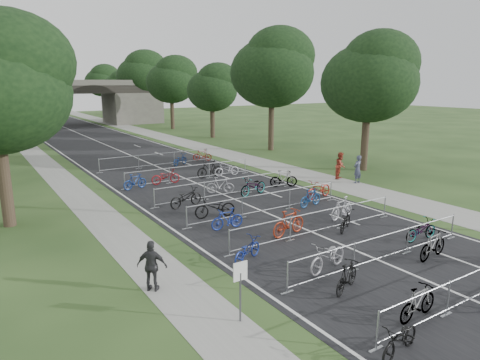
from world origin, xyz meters
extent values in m
plane|color=#26411B|center=(0.00, 0.00, 0.00)|extent=(200.00, 200.00, 0.00)
cube|color=black|center=(0.00, 50.00, 0.01)|extent=(11.00, 140.00, 0.01)
cube|color=gray|center=(8.00, 50.00, 0.01)|extent=(3.00, 140.00, 0.01)
cube|color=gray|center=(-7.50, 50.00, 0.01)|extent=(2.00, 140.00, 0.01)
cube|color=silver|center=(0.00, 50.00, 0.00)|extent=(0.12, 140.00, 0.00)
cube|color=#4F4D46|center=(11.50, 65.00, 2.50)|extent=(8.00, 8.00, 5.00)
cube|color=black|center=(0.00, 65.00, 5.60)|extent=(30.00, 8.00, 1.20)
cube|color=#4F4D46|center=(0.00, 61.20, 6.60)|extent=(30.00, 0.40, 0.90)
cube|color=#4F4D46|center=(0.00, 68.80, 6.60)|extent=(30.00, 0.40, 0.90)
cylinder|color=#4C4C51|center=(-6.80, 3.00, 0.75)|extent=(0.06, 0.06, 1.50)
cube|color=white|center=(-6.80, 3.00, 1.55)|extent=(0.45, 0.04, 0.55)
cylinder|color=#33261C|center=(-11.50, 16.00, 2.10)|extent=(0.56, 0.56, 4.20)
sphere|color=black|center=(-10.90, 15.50, 7.56)|extent=(5.38, 5.38, 5.38)
cylinder|color=#33261C|center=(13.00, 16.00, 2.24)|extent=(0.56, 0.56, 4.48)
ellipsoid|color=black|center=(13.00, 16.00, 6.63)|extent=(7.17, 7.17, 5.88)
sphere|color=black|center=(13.60, 15.50, 8.06)|extent=(5.73, 5.73, 5.73)
sphere|color=black|center=(12.50, 16.50, 5.73)|extent=(4.66, 4.66, 4.66)
cylinder|color=#33261C|center=(13.00, 28.00, 2.55)|extent=(0.56, 0.56, 5.11)
ellipsoid|color=black|center=(13.00, 28.00, 7.56)|extent=(8.18, 8.18, 6.70)
sphere|color=black|center=(13.60, 27.50, 9.20)|extent=(6.54, 6.54, 6.54)
sphere|color=black|center=(12.50, 28.50, 6.54)|extent=(5.31, 5.31, 5.31)
cylinder|color=#33261C|center=(13.00, 40.00, 1.92)|extent=(0.56, 0.56, 3.85)
ellipsoid|color=black|center=(13.00, 40.00, 5.70)|extent=(6.16, 6.16, 5.05)
sphere|color=black|center=(13.60, 39.50, 6.93)|extent=(4.93, 4.93, 4.93)
sphere|color=black|center=(12.50, 40.50, 4.93)|extent=(4.00, 4.00, 4.00)
cylinder|color=#33261C|center=(13.00, 52.00, 2.24)|extent=(0.56, 0.56, 4.48)
ellipsoid|color=black|center=(13.00, 52.00, 6.63)|extent=(7.17, 7.17, 5.88)
sphere|color=black|center=(13.60, 51.50, 8.06)|extent=(5.73, 5.73, 5.73)
sphere|color=black|center=(12.50, 52.50, 5.73)|extent=(4.66, 4.66, 4.66)
cylinder|color=#33261C|center=(13.00, 64.00, 2.55)|extent=(0.56, 0.56, 5.11)
ellipsoid|color=black|center=(13.00, 64.00, 7.56)|extent=(8.18, 8.18, 6.70)
sphere|color=black|center=(13.60, 63.50, 9.20)|extent=(6.54, 6.54, 6.54)
sphere|color=black|center=(12.50, 64.50, 6.54)|extent=(5.31, 5.31, 5.31)
cylinder|color=#33261C|center=(13.00, 76.00, 1.92)|extent=(0.56, 0.56, 3.85)
ellipsoid|color=black|center=(13.00, 76.00, 5.70)|extent=(6.16, 6.16, 5.05)
sphere|color=black|center=(13.60, 75.50, 6.93)|extent=(4.93, 4.93, 4.93)
sphere|color=black|center=(12.50, 76.50, 4.93)|extent=(4.00, 4.00, 4.00)
cylinder|color=#33261C|center=(13.00, 88.00, 2.24)|extent=(0.56, 0.56, 4.48)
ellipsoid|color=black|center=(13.00, 88.00, 6.63)|extent=(7.17, 7.17, 5.88)
sphere|color=black|center=(13.60, 87.50, 8.06)|extent=(5.73, 5.73, 5.73)
sphere|color=black|center=(12.50, 88.50, 5.73)|extent=(4.66, 4.66, 4.66)
cylinder|color=#A9ACB1|center=(0.00, 0.00, 1.05)|extent=(9.20, 0.04, 0.04)
cylinder|color=#A9ACB1|center=(0.00, 0.00, 0.18)|extent=(9.20, 0.04, 0.04)
cylinder|color=#A9ACB1|center=(-4.60, 0.00, 0.55)|extent=(0.05, 0.05, 1.10)
cube|color=#A9ACB1|center=(-4.60, 0.00, 0.01)|extent=(0.50, 0.08, 0.03)
cylinder|color=#A9ACB1|center=(-1.53, 0.00, 0.55)|extent=(0.05, 0.05, 1.10)
cube|color=#A9ACB1|center=(-1.53, 0.00, 0.01)|extent=(0.50, 0.08, 0.03)
cylinder|color=#A9ACB1|center=(0.00, 3.60, 1.05)|extent=(9.20, 0.04, 0.04)
cylinder|color=#A9ACB1|center=(0.00, 3.60, 0.18)|extent=(9.20, 0.04, 0.04)
cylinder|color=#A9ACB1|center=(-4.60, 3.60, 0.55)|extent=(0.05, 0.05, 1.10)
cube|color=#A9ACB1|center=(-4.60, 3.60, 0.01)|extent=(0.50, 0.08, 0.03)
cylinder|color=#A9ACB1|center=(-1.53, 3.60, 0.55)|extent=(0.05, 0.05, 1.10)
cube|color=#A9ACB1|center=(-1.53, 3.60, 0.01)|extent=(0.50, 0.08, 0.03)
cylinder|color=#A9ACB1|center=(1.53, 3.60, 0.55)|extent=(0.05, 0.05, 1.10)
cube|color=#A9ACB1|center=(1.53, 3.60, 0.01)|extent=(0.50, 0.08, 0.03)
cylinder|color=#A9ACB1|center=(4.60, 3.60, 0.55)|extent=(0.05, 0.05, 1.10)
cube|color=#A9ACB1|center=(4.60, 3.60, 0.01)|extent=(0.50, 0.08, 0.03)
cylinder|color=#A9ACB1|center=(0.00, 7.20, 1.05)|extent=(9.20, 0.04, 0.04)
cylinder|color=#A9ACB1|center=(0.00, 7.20, 0.18)|extent=(9.20, 0.04, 0.04)
cylinder|color=#A9ACB1|center=(-4.60, 7.20, 0.55)|extent=(0.05, 0.05, 1.10)
cube|color=#A9ACB1|center=(-4.60, 7.20, 0.01)|extent=(0.50, 0.08, 0.03)
cylinder|color=#A9ACB1|center=(-1.53, 7.20, 0.55)|extent=(0.05, 0.05, 1.10)
cube|color=#A9ACB1|center=(-1.53, 7.20, 0.01)|extent=(0.50, 0.08, 0.03)
cylinder|color=#A9ACB1|center=(1.53, 7.20, 0.55)|extent=(0.05, 0.05, 1.10)
cube|color=#A9ACB1|center=(1.53, 7.20, 0.01)|extent=(0.50, 0.08, 0.03)
cylinder|color=#A9ACB1|center=(4.60, 7.20, 0.55)|extent=(0.05, 0.05, 1.10)
cube|color=#A9ACB1|center=(4.60, 7.20, 0.01)|extent=(0.50, 0.08, 0.03)
cylinder|color=#A9ACB1|center=(0.00, 11.00, 1.05)|extent=(9.20, 0.04, 0.04)
cylinder|color=#A9ACB1|center=(0.00, 11.00, 0.18)|extent=(9.20, 0.04, 0.04)
cylinder|color=#A9ACB1|center=(-4.60, 11.00, 0.55)|extent=(0.05, 0.05, 1.10)
cube|color=#A9ACB1|center=(-4.60, 11.00, 0.01)|extent=(0.50, 0.08, 0.03)
cylinder|color=#A9ACB1|center=(-1.53, 11.00, 0.55)|extent=(0.05, 0.05, 1.10)
cube|color=#A9ACB1|center=(-1.53, 11.00, 0.01)|extent=(0.50, 0.08, 0.03)
cylinder|color=#A9ACB1|center=(1.53, 11.00, 0.55)|extent=(0.05, 0.05, 1.10)
cube|color=#A9ACB1|center=(1.53, 11.00, 0.01)|extent=(0.50, 0.08, 0.03)
cylinder|color=#A9ACB1|center=(4.60, 11.00, 0.55)|extent=(0.05, 0.05, 1.10)
cube|color=#A9ACB1|center=(4.60, 11.00, 0.01)|extent=(0.50, 0.08, 0.03)
cylinder|color=#A9ACB1|center=(0.00, 15.00, 1.05)|extent=(9.20, 0.04, 0.04)
cylinder|color=#A9ACB1|center=(0.00, 15.00, 0.18)|extent=(9.20, 0.04, 0.04)
cylinder|color=#A9ACB1|center=(-4.60, 15.00, 0.55)|extent=(0.05, 0.05, 1.10)
cube|color=#A9ACB1|center=(-4.60, 15.00, 0.01)|extent=(0.50, 0.08, 0.03)
cylinder|color=#A9ACB1|center=(-1.53, 15.00, 0.55)|extent=(0.05, 0.05, 1.10)
cube|color=#A9ACB1|center=(-1.53, 15.00, 0.01)|extent=(0.50, 0.08, 0.03)
cylinder|color=#A9ACB1|center=(1.53, 15.00, 0.55)|extent=(0.05, 0.05, 1.10)
cube|color=#A9ACB1|center=(1.53, 15.00, 0.01)|extent=(0.50, 0.08, 0.03)
cylinder|color=#A9ACB1|center=(4.60, 15.00, 0.55)|extent=(0.05, 0.05, 1.10)
cube|color=#A9ACB1|center=(4.60, 15.00, 0.01)|extent=(0.50, 0.08, 0.03)
cylinder|color=#A9ACB1|center=(0.00, 20.00, 1.05)|extent=(9.20, 0.04, 0.04)
cylinder|color=#A9ACB1|center=(0.00, 20.00, 0.18)|extent=(9.20, 0.04, 0.04)
cylinder|color=#A9ACB1|center=(-4.60, 20.00, 0.55)|extent=(0.05, 0.05, 1.10)
cube|color=#A9ACB1|center=(-4.60, 20.00, 0.01)|extent=(0.50, 0.08, 0.03)
cylinder|color=#A9ACB1|center=(-1.53, 20.00, 0.55)|extent=(0.05, 0.05, 1.10)
cube|color=#A9ACB1|center=(-1.53, 20.00, 0.01)|extent=(0.50, 0.08, 0.03)
cylinder|color=#A9ACB1|center=(1.53, 20.00, 0.55)|extent=(0.05, 0.05, 1.10)
cube|color=#A9ACB1|center=(1.53, 20.00, 0.01)|extent=(0.50, 0.08, 0.03)
cylinder|color=#A9ACB1|center=(4.60, 20.00, 0.55)|extent=(0.05, 0.05, 1.10)
cube|color=#A9ACB1|center=(4.60, 20.00, 0.01)|extent=(0.50, 0.08, 0.03)
cylinder|color=#A9ACB1|center=(0.00, 26.00, 1.05)|extent=(9.20, 0.04, 0.04)
cylinder|color=#A9ACB1|center=(0.00, 26.00, 0.18)|extent=(9.20, 0.04, 0.04)
cylinder|color=#A9ACB1|center=(-4.60, 26.00, 0.55)|extent=(0.05, 0.05, 1.10)
cube|color=#A9ACB1|center=(-4.60, 26.00, 0.01)|extent=(0.50, 0.08, 0.03)
cylinder|color=#A9ACB1|center=(-1.53, 26.00, 0.55)|extent=(0.05, 0.05, 1.10)
cube|color=#A9ACB1|center=(-1.53, 26.00, 0.01)|extent=(0.50, 0.08, 0.03)
cylinder|color=#A9ACB1|center=(1.53, 26.00, 0.55)|extent=(0.05, 0.05, 1.10)
cube|color=#A9ACB1|center=(1.53, 26.00, 0.01)|extent=(0.50, 0.08, 0.03)
cylinder|color=#A9ACB1|center=(4.60, 26.00, 0.55)|extent=(0.05, 0.05, 1.10)
cube|color=#A9ACB1|center=(4.60, 26.00, 0.01)|extent=(0.50, 0.08, 0.03)
imported|color=black|center=(-4.30, -0.47, 0.44)|extent=(1.75, 0.88, 0.88)
imported|color=#A9ACB1|center=(-2.44, 0.35, 0.51)|extent=(1.72, 0.57, 1.02)
imported|color=black|center=(-2.89, 2.65, 0.51)|extent=(1.74, 1.07, 1.01)
imported|color=#99979E|center=(-2.29, 4.13, 0.55)|extent=(2.19, 1.16, 1.09)
imported|color=#A9ACB1|center=(1.85, 2.72, 0.57)|extent=(1.93, 0.75, 1.13)
imported|color=#A9ACB1|center=(3.22, 4.17, 0.47)|extent=(1.85, 0.75, 0.95)
imported|color=navy|center=(-4.30, 6.40, 0.46)|extent=(1.85, 1.30, 0.92)
imported|color=maroon|center=(-1.19, 7.73, 0.60)|extent=(2.06, 0.86, 1.20)
imported|color=black|center=(1.44, 6.86, 0.46)|extent=(1.82, 1.44, 0.93)
imported|color=#B8B8C0|center=(2.58, 8.18, 0.55)|extent=(1.90, 0.88, 1.10)
imported|color=navy|center=(-3.03, 9.96, 0.49)|extent=(1.67, 0.56, 0.99)
imported|color=black|center=(-2.65, 11.77, 0.55)|extent=(2.21, 1.15, 1.10)
imported|color=navy|center=(2.72, 10.65, 0.51)|extent=(1.75, 0.75, 1.02)
imported|color=maroon|center=(4.30, 11.66, 0.55)|extent=(2.21, 1.12, 1.11)
imported|color=black|center=(-3.07, 14.28, 0.54)|extent=(2.14, 1.07, 1.07)
imported|color=#939299|center=(-0.02, 15.76, 0.51)|extent=(1.72, 1.28, 1.03)
imported|color=#A9ACB1|center=(1.44, 14.30, 0.57)|extent=(2.27, 1.26, 1.13)
imported|color=#A9ACB1|center=(4.30, 15.00, 0.54)|extent=(1.85, 1.23, 1.09)
imported|color=navy|center=(-4.04, 19.68, 0.50)|extent=(1.73, 0.83, 1.00)
imported|color=maroon|center=(-1.83, 19.95, 0.51)|extent=(2.00, 0.82, 1.03)
imported|color=black|center=(1.63, 20.12, 0.60)|extent=(2.00, 0.59, 1.20)
imported|color=#BABAC2|center=(2.97, 19.94, 0.49)|extent=(1.95, 0.93, 0.98)
imported|color=navy|center=(1.82, 25.52, 0.47)|extent=(1.86, 1.43, 0.94)
imported|color=maroon|center=(4.30, 26.29, 0.49)|extent=(1.65, 1.19, 0.98)
imported|color=#35394F|center=(9.20, 13.19, 0.95)|extent=(0.74, 0.53, 1.90)
imported|color=maroon|center=(9.20, 14.75, 0.95)|extent=(1.15, 1.06, 1.89)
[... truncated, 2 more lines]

